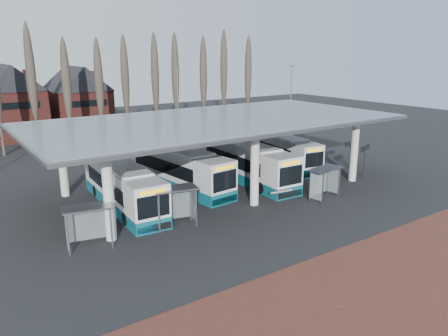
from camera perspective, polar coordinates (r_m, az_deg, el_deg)
ground at (r=33.87m, az=6.58°, el=-5.94°), size 140.00×140.00×0.00m
brick_strip at (r=26.87m, az=24.03°, el=-13.05°), size 70.00×10.00×0.03m
station_canopy at (r=38.53m, az=-1.00°, el=5.50°), size 32.00×16.00×6.34m
poplar_row at (r=60.53m, az=-14.48°, el=11.48°), size 45.10×1.10×14.50m
lamp_post_b at (r=56.94m, az=-6.03°, el=8.18°), size 0.80×0.16×10.17m
lamp_post_c at (r=60.27m, az=8.70°, el=8.47°), size 0.80×0.16×10.17m
bus_0 at (r=35.65m, az=-13.10°, el=-2.38°), size 3.29×12.62×3.47m
bus_1 at (r=40.07m, az=-6.07°, el=-0.02°), size 4.17×13.32×3.64m
bus_2 at (r=41.91m, az=2.85°, el=0.72°), size 3.37×13.18×3.63m
bus_3 at (r=48.08m, az=7.25°, el=2.29°), size 3.99×12.05×3.29m
shelter_0 at (r=28.71m, az=-17.37°, el=-6.17°), size 3.23×2.04×2.79m
shelter_1 at (r=30.91m, az=-6.50°, el=-3.88°), size 3.35×2.12×2.89m
shelter_2 at (r=37.21m, az=12.92°, el=-1.06°), size 3.16×1.96×2.74m
info_sign_0 at (r=44.84m, az=17.93°, el=2.20°), size 2.06×0.79×3.18m
info_sign_1 at (r=47.74m, az=16.25°, el=2.84°), size 1.98×0.27×2.94m
barrier at (r=36.31m, az=7.40°, el=-3.14°), size 2.11×0.68×1.06m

